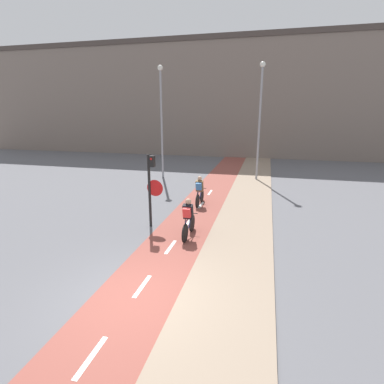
# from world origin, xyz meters

# --- Properties ---
(ground_plane) EXTENTS (120.00, 120.00, 0.00)m
(ground_plane) POSITION_xyz_m (0.00, 0.00, 0.00)
(ground_plane) COLOR #5B5B60
(bike_lane) EXTENTS (2.18, 60.00, 0.02)m
(bike_lane) POSITION_xyz_m (0.00, 0.01, 0.01)
(bike_lane) COLOR brown
(bike_lane) RESTS_ON ground_plane
(sidewalk_strip) EXTENTS (2.40, 60.00, 0.05)m
(sidewalk_strip) POSITION_xyz_m (2.29, 0.00, 0.03)
(sidewalk_strip) COLOR gray
(sidewalk_strip) RESTS_ON ground_plane
(building_row_background) EXTENTS (60.00, 5.20, 11.74)m
(building_row_background) POSITION_xyz_m (0.00, 27.20, 5.88)
(building_row_background) COLOR slate
(building_row_background) RESTS_ON ground_plane
(traffic_light_pole) EXTENTS (0.67, 0.25, 2.99)m
(traffic_light_pole) POSITION_xyz_m (-1.34, 4.74, 1.86)
(traffic_light_pole) COLOR black
(traffic_light_pole) RESTS_ON ground_plane
(street_lamp_far) EXTENTS (0.36, 0.36, 7.56)m
(street_lamp_far) POSITION_xyz_m (-4.11, 13.94, 4.56)
(street_lamp_far) COLOR gray
(street_lamp_far) RESTS_ON ground_plane
(street_lamp_sidewalk) EXTENTS (0.36, 0.36, 7.65)m
(street_lamp_sidewalk) POSITION_xyz_m (2.48, 14.67, 4.61)
(street_lamp_sidewalk) COLOR gray
(street_lamp_sidewalk) RESTS_ON ground_plane
(cyclist_near) EXTENTS (0.46, 1.73, 1.51)m
(cyclist_near) POSITION_xyz_m (0.37, 4.05, 0.72)
(cyclist_near) COLOR black
(cyclist_near) RESTS_ON ground_plane
(cyclist_far) EXTENTS (0.46, 1.68, 1.49)m
(cyclist_far) POSITION_xyz_m (-0.09, 8.06, 0.71)
(cyclist_far) COLOR black
(cyclist_far) RESTS_ON ground_plane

